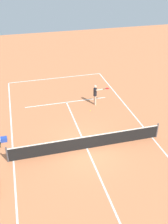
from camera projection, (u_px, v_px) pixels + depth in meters
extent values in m
plane|color=#D37A4C|center=(87.00, 148.00, 17.21)|extent=(60.00, 60.00, 0.00)
cube|color=white|center=(56.00, 78.00, 26.90)|extent=(9.20, 0.10, 0.01)
cube|color=white|center=(152.00, 137.00, 18.24)|extent=(0.10, 23.32, 0.01)
cube|color=white|center=(13.00, 161.00, 16.18)|extent=(0.10, 23.32, 0.01)
cube|color=white|center=(66.00, 102.00, 22.54)|extent=(6.90, 0.10, 0.01)
cube|color=white|center=(87.00, 148.00, 17.21)|extent=(0.10, 12.82, 0.01)
cylinder|color=#4C4C51|center=(157.00, 130.00, 18.03)|extent=(0.10, 0.10, 1.07)
cylinder|color=#4C4C51|center=(7.00, 155.00, 15.85)|extent=(0.10, 0.10, 1.07)
cube|color=black|center=(87.00, 143.00, 16.98)|extent=(9.80, 0.03, 0.91)
cube|color=white|center=(87.00, 137.00, 16.74)|extent=(9.80, 0.04, 0.06)
cylinder|color=beige|center=(94.00, 100.00, 22.10)|extent=(0.12, 0.12, 0.82)
cylinder|color=beige|center=(95.00, 101.00, 21.94)|extent=(0.12, 0.12, 0.82)
cylinder|color=black|center=(95.00, 92.00, 21.65)|extent=(0.28, 0.28, 0.64)
sphere|color=beige|center=(95.00, 86.00, 21.39)|extent=(0.23, 0.23, 0.23)
cylinder|color=beige|center=(94.00, 91.00, 21.78)|extent=(0.09, 0.09, 0.57)
cylinder|color=beige|center=(99.00, 90.00, 21.45)|extent=(0.57, 0.13, 0.09)
cylinder|color=black|center=(104.00, 89.00, 21.57)|extent=(0.26, 0.06, 0.04)
ellipsoid|color=red|center=(107.00, 88.00, 21.65)|extent=(0.34, 0.30, 0.04)
sphere|color=#CCE033|center=(90.00, 111.00, 21.27)|extent=(0.07, 0.07, 0.07)
cylinder|color=#262626|center=(0.00, 145.00, 17.17)|extent=(0.04, 0.04, 0.45)
cylinder|color=#262626|center=(0.00, 142.00, 17.46)|extent=(0.04, 0.04, 0.45)
cube|color=#2647B7|center=(1.00, 140.00, 17.76)|extent=(0.76, 0.32, 0.30)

